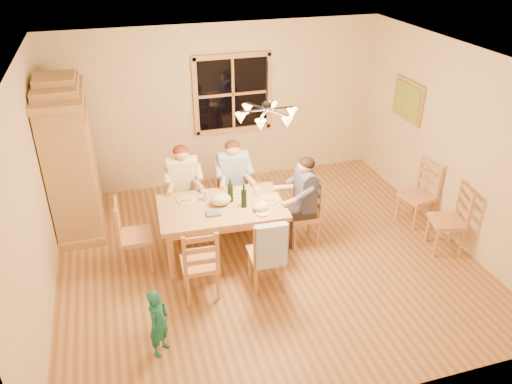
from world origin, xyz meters
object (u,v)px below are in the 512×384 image
object	(u,v)px
dining_table	(222,212)
adult_plaid_man	(233,172)
chandelier	(267,114)
adult_slate_man	(304,190)
chair_near_right	(267,264)
chair_far_right	(234,204)
chair_spare_front	(445,231)
child	(159,323)
chair_far_left	(185,210)
chair_end_right	(303,224)
adult_woman	(183,177)
wine_bottle_a	(230,190)
wine_bottle_b	(244,196)
armoire	(71,161)
chair_end_left	(136,246)
chair_near_left	(201,274)
chair_spare_back	(416,205)

from	to	relation	value
dining_table	adult_plaid_man	world-z (taller)	adult_plaid_man
chandelier	adult_slate_man	size ratio (longest dim) A/B	0.88
chandelier	chair_near_right	world-z (taller)	chandelier
chair_far_right	chair_spare_front	world-z (taller)	same
dining_table	child	distance (m)	1.91
chair_far_left	chair_end_right	xyz separation A→B (m)	(1.53, -0.86, 0.00)
adult_woman	adult_plaid_man	distance (m)	0.74
adult_woman	adult_slate_man	size ratio (longest dim) A/B	1.00
chandelier	wine_bottle_a	distance (m)	1.26
chandelier	chair_far_left	world-z (taller)	chandelier
dining_table	chair_far_right	size ratio (longest dim) A/B	1.73
chair_end_right	chair_far_right	bearing A→B (deg)	46.64
chandelier	chair_far_left	distance (m)	2.26
wine_bottle_b	armoire	bearing A→B (deg)	146.09
chair_end_left	wine_bottle_b	bearing A→B (deg)	86.05
chandelier	adult_woman	size ratio (longest dim) A/B	0.88
armoire	chair_spare_front	size ratio (longest dim) A/B	2.32
chair_near_left	adult_plaid_man	world-z (taller)	adult_plaid_man
chair_near_left	wine_bottle_a	world-z (taller)	wine_bottle_a
chair_near_left	wine_bottle_a	distance (m)	1.21
wine_bottle_b	chair_spare_front	size ratio (longest dim) A/B	0.33
chair_far_right	adult_slate_man	world-z (taller)	adult_slate_man
chair_end_right	adult_slate_man	size ratio (longest dim) A/B	1.13
chair_far_left	wine_bottle_a	distance (m)	1.09
chair_end_left	chair_spare_front	world-z (taller)	same
dining_table	wine_bottle_b	xyz separation A→B (m)	(0.28, -0.11, 0.27)
wine_bottle_b	chair_spare_back	distance (m)	2.78
chair_far_right	chair_near_right	bearing A→B (deg)	93.37
armoire	chair_end_right	size ratio (longest dim) A/B	2.32
wine_bottle_a	chair_spare_front	size ratio (longest dim) A/B	0.33
adult_slate_man	wine_bottle_b	bearing A→B (deg)	96.55
chair_far_right	adult_woman	size ratio (longest dim) A/B	1.13
chair_near_left	chair_end_left	size ratio (longest dim) A/B	1.00
chair_spare_front	chair_far_right	bearing A→B (deg)	75.22
chair_far_right	adult_slate_man	distance (m)	1.27
adult_woman	adult_slate_man	bearing A→B (deg)	153.43
armoire	chair_spare_back	distance (m)	5.12
chair_near_right	child	bearing A→B (deg)	-148.88
dining_table	adult_woman	world-z (taller)	adult_woman
chair_far_right	chair_end_left	size ratio (longest dim) A/B	1.00
dining_table	chair_near_right	bearing A→B (deg)	-64.79
wine_bottle_a	wine_bottle_b	world-z (taller)	same
chair_far_left	chandelier	bearing A→B (deg)	133.48
adult_woman	chair_spare_front	xyz separation A→B (m)	(3.37, -1.60, -0.54)
chair_near_left	chair_spare_back	bearing A→B (deg)	14.40
child	chair_spare_front	world-z (taller)	chair_spare_front
chandelier	adult_slate_man	bearing A→B (deg)	18.14
adult_woman	adult_plaid_man	xyz separation A→B (m)	(0.74, -0.03, 0.00)
dining_table	chandelier	bearing A→B (deg)	-25.53
chair_near_left	chair_end_right	size ratio (longest dim) A/B	1.00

